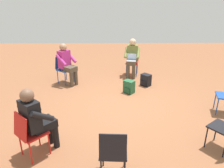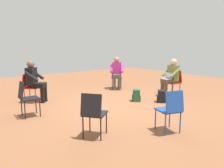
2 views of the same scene
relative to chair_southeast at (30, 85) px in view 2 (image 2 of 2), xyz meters
The scene contains 12 objects.
ground_plane 2.53m from the chair_southeast, 136.22° to the left, with size 14.88×14.88×0.00m, color brown.
chair_southeast is the anchor object (origin of this frame).
chair_southwest 3.38m from the chair_southeast, behind, with size 0.58×0.58×0.85m.
chair_east 1.46m from the chair_southeast, 70.35° to the left, with size 0.46×0.42×0.85m.
chair_north 4.28m from the chair_southeast, 109.21° to the left, with size 0.50×0.53×0.85m.
chair_west 4.62m from the chair_southeast, 152.86° to the left, with size 0.50×0.47×0.85m.
chair_northeast 3.33m from the chair_southeast, 91.95° to the left, with size 0.58×0.57×0.85m.
person_with_laptop 4.46m from the chair_southeast, 152.26° to the left, with size 0.58×0.56×1.24m.
person_in_black 0.26m from the chair_southeast, 136.69° to the left, with size 0.63×0.63×1.24m.
person_in_magenta 3.29m from the chair_southeast, behind, with size 0.63×0.63×1.24m.
backpack_near_laptop_user 3.21m from the chair_southeast, 144.03° to the left, with size 0.33×0.34×0.36m.
backpack_by_empty_chair 3.94m from the chair_southeast, 141.84° to the left, with size 0.34×0.34×0.36m.
Camera 2 is at (3.72, 4.84, 1.69)m, focal length 35.00 mm.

